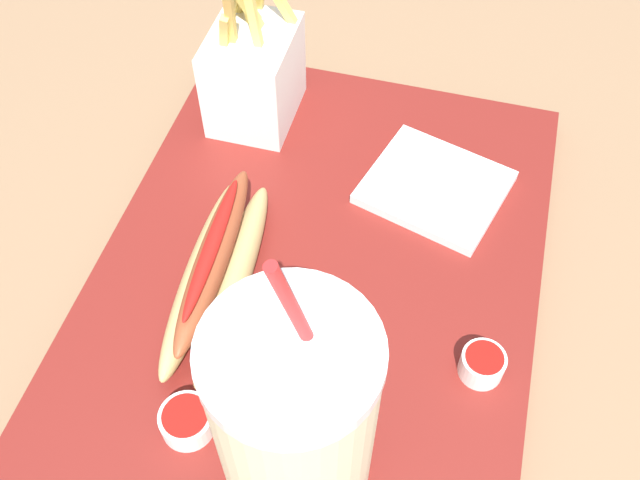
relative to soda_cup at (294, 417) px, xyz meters
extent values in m
cube|color=#8C6B4C|center=(0.17, 0.03, -0.11)|extent=(2.40, 2.40, 0.02)
cube|color=maroon|center=(0.17, 0.03, -0.09)|extent=(0.46, 0.35, 0.02)
cylinder|color=beige|center=(0.00, 0.00, -0.01)|extent=(0.10, 0.10, 0.16)
cylinder|color=white|center=(0.00, 0.00, 0.08)|extent=(0.10, 0.10, 0.01)
cylinder|color=red|center=(0.01, 0.00, 0.11)|extent=(0.02, 0.02, 0.07)
cube|color=white|center=(0.32, 0.13, -0.04)|extent=(0.09, 0.07, 0.09)
cube|color=#E5C660|center=(0.30, 0.15, 0.01)|extent=(0.03, 0.02, 0.07)
cube|color=#E5C660|center=(0.34, 0.14, 0.02)|extent=(0.02, 0.02, 0.08)
cube|color=#E5C660|center=(0.31, 0.12, 0.02)|extent=(0.01, 0.02, 0.07)
cube|color=#E5C660|center=(0.30, 0.14, 0.03)|extent=(0.04, 0.02, 0.09)
cube|color=#E5C660|center=(0.34, 0.15, 0.02)|extent=(0.02, 0.02, 0.06)
cube|color=#E5C660|center=(0.33, 0.13, 0.02)|extent=(0.04, 0.03, 0.08)
ellipsoid|color=tan|center=(0.12, 0.09, -0.07)|extent=(0.19, 0.04, 0.03)
ellipsoid|color=tan|center=(0.12, 0.11, -0.07)|extent=(0.19, 0.04, 0.03)
ellipsoid|color=#994728|center=(0.12, 0.10, -0.04)|extent=(0.18, 0.03, 0.02)
ellipsoid|color=red|center=(0.12, 0.10, -0.03)|extent=(0.13, 0.02, 0.01)
cylinder|color=white|center=(0.10, -0.11, -0.07)|extent=(0.03, 0.03, 0.02)
cylinder|color=#B2140F|center=(0.10, -0.11, -0.06)|extent=(0.03, 0.03, 0.01)
cylinder|color=white|center=(0.01, 0.08, -0.07)|extent=(0.04, 0.04, 0.02)
cylinder|color=#B2140F|center=(0.01, 0.08, -0.07)|extent=(0.03, 0.03, 0.01)
cube|color=white|center=(0.27, -0.05, -0.08)|extent=(0.13, 0.14, 0.01)
camera|label=1|loc=(-0.16, -0.06, 0.40)|focal=40.68mm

